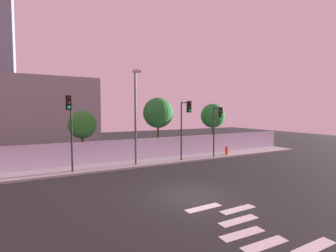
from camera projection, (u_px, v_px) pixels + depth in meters
name	position (u px, v px, depth m)	size (l,w,h in m)	color
ground_plane	(191.00, 196.00, 12.51)	(80.00, 80.00, 0.00)	black
sidewalk	(135.00, 164.00, 19.73)	(36.00, 2.40, 0.15)	#ABABAB
perimeter_wall	(129.00, 150.00, 20.81)	(36.00, 0.18, 1.80)	silver
crosswalk_marking	(247.00, 225.00, 9.32)	(3.24, 4.73, 0.01)	silver
traffic_light_left	(218.00, 121.00, 22.09)	(0.37, 1.08, 4.55)	black
traffic_light_center	(185.00, 118.00, 20.09)	(0.40, 1.69, 4.98)	black
traffic_light_right	(70.00, 118.00, 16.00)	(0.53, 1.60, 5.17)	black
street_lamp_curbside	(136.00, 111.00, 18.81)	(0.86, 1.84, 7.15)	#4C4C51
fire_hydrant	(227.00, 150.00, 23.52)	(0.44, 0.26, 0.85)	red
roadside_tree_midleft	(82.00, 125.00, 19.86)	(2.27, 2.27, 4.39)	brown
roadside_tree_midright	(158.00, 113.00, 23.00)	(2.84, 2.84, 5.60)	brown
roadside_tree_rightmost	(213.00, 116.00, 26.05)	(2.56, 2.56, 5.12)	brown
low_building_distant	(51.00, 112.00, 30.46)	(10.87, 6.00, 8.40)	gray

